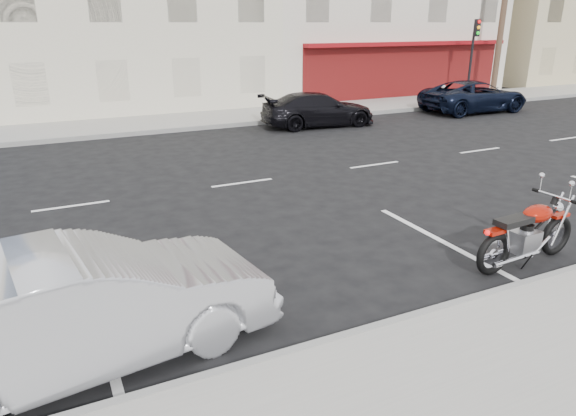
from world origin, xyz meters
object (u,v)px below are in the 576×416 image
(motorcycle, at_px, (559,227))
(sedan_silver, at_px, (84,307))
(traffic_light, at_px, (473,49))
(fire_hydrant, at_px, (443,92))
(suv_far, at_px, (474,96))
(car_far, at_px, (318,109))
(utility_pole, at_px, (505,2))

(motorcycle, height_order, sedan_silver, sedan_silver)
(traffic_light, relative_size, sedan_silver, 0.86)
(motorcycle, bearing_deg, fire_hydrant, 51.25)
(sedan_silver, bearing_deg, suv_far, -64.19)
(traffic_light, bearing_deg, sedan_silver, -144.00)
(traffic_light, bearing_deg, motorcycle, -129.67)
(car_far, bearing_deg, motorcycle, 175.91)
(utility_pole, height_order, traffic_light, utility_pole)
(fire_hydrant, relative_size, car_far, 0.16)
(suv_far, xyz_separation_m, car_far, (-7.91, 0.07, -0.05))
(sedan_silver, height_order, suv_far, sedan_silver)
(traffic_light, height_order, car_far, traffic_light)
(utility_pole, bearing_deg, suv_far, -145.51)
(utility_pole, height_order, car_far, utility_pole)
(motorcycle, bearing_deg, car_far, 77.60)
(motorcycle, height_order, car_far, car_far)
(utility_pole, relative_size, fire_hydrant, 12.50)
(fire_hydrant, distance_m, suv_far, 2.91)
(motorcycle, bearing_deg, sedan_silver, 174.47)
(utility_pole, distance_m, suv_far, 6.54)
(utility_pole, bearing_deg, traffic_light, -172.39)
(motorcycle, bearing_deg, suv_far, 47.41)
(traffic_light, height_order, motorcycle, traffic_light)
(fire_hydrant, xyz_separation_m, sedan_silver, (-18.19, -14.47, 0.20))
(traffic_light, xyz_separation_m, fire_hydrant, (-1.50, 0.17, -2.03))
(sedan_silver, bearing_deg, utility_pole, -64.05)
(suv_far, height_order, car_far, suv_far)
(motorcycle, height_order, suv_far, suv_far)
(traffic_light, relative_size, suv_far, 0.76)
(fire_hydrant, relative_size, sedan_silver, 0.16)
(fire_hydrant, relative_size, suv_far, 0.14)
(suv_far, bearing_deg, sedan_silver, 124.37)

